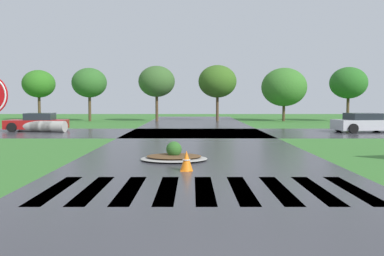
% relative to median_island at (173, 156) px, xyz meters
% --- Properties ---
extents(asphalt_roadway, '(9.07, 80.00, 0.01)m').
position_rel_median_island_xyz_m(asphalt_roadway, '(0.95, -0.48, -0.14)').
color(asphalt_roadway, '#35353A').
rests_on(asphalt_roadway, ground).
extents(asphalt_cross_road, '(90.00, 8.16, 0.01)m').
position_rel_median_island_xyz_m(asphalt_cross_road, '(0.95, 12.57, -0.14)').
color(asphalt_cross_road, '#35353A').
rests_on(asphalt_cross_road, ground).
extents(crosswalk_stripes, '(7.65, 3.34, 0.01)m').
position_rel_median_island_xyz_m(crosswalk_stripes, '(0.95, -4.97, -0.14)').
color(crosswalk_stripes, white).
rests_on(crosswalk_stripes, ground).
extents(median_island, '(2.41, 1.94, 0.68)m').
position_rel_median_island_xyz_m(median_island, '(0.00, 0.00, 0.00)').
color(median_island, '#9E9B93').
rests_on(median_island, ground).
extents(car_dark_suv, '(4.35, 2.62, 1.29)m').
position_rel_median_island_xyz_m(car_dark_suv, '(12.26, 13.18, 0.47)').
color(car_dark_suv, '#B7B7BF').
rests_on(car_dark_suv, ground).
extents(car_blue_compact, '(4.18, 2.36, 1.25)m').
position_rel_median_island_xyz_m(car_blue_compact, '(-10.12, 14.26, 0.44)').
color(car_blue_compact, maroon).
rests_on(car_blue_compact, ground).
extents(drainage_pipe_stack, '(3.38, 1.44, 0.76)m').
position_rel_median_island_xyz_m(drainage_pipe_stack, '(-9.46, 13.39, 0.24)').
color(drainage_pipe_stack, '#9E9B93').
rests_on(drainage_pipe_stack, ground).
extents(traffic_cone, '(0.40, 0.40, 0.62)m').
position_rel_median_island_xyz_m(traffic_cone, '(0.48, -2.27, 0.16)').
color(traffic_cone, orange).
rests_on(traffic_cone, ground).
extents(background_treeline, '(35.14, 4.99, 5.72)m').
position_rel_median_island_xyz_m(background_treeline, '(2.55, 27.92, 3.65)').
color(background_treeline, '#4C3823').
rests_on(background_treeline, ground).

